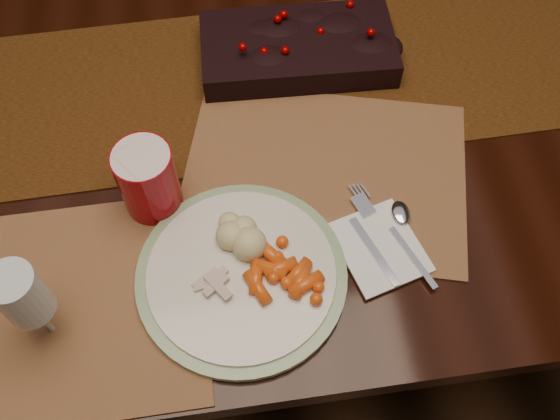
{
  "coord_description": "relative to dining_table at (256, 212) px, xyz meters",
  "views": [
    {
      "loc": [
        -0.04,
        -0.69,
        1.55
      ],
      "look_at": [
        0.02,
        -0.25,
        0.8
      ],
      "focal_mm": 40.0,
      "sensor_mm": 36.0,
      "label": 1
    }
  ],
  "objects": [
    {
      "name": "turkey_shreds",
      "position": [
        -0.09,
        -0.34,
        0.4
      ],
      "size": [
        0.08,
        0.07,
        0.02
      ],
      "primitive_type": null,
      "rotation": [
        0.0,
        0.0,
        -0.14
      ],
      "color": "#B5A198",
      "rests_on": "dinner_plate"
    },
    {
      "name": "baby_carrots",
      "position": [
        0.0,
        -0.34,
        0.4
      ],
      "size": [
        0.11,
        0.1,
        0.02
      ],
      "primitive_type": null,
      "rotation": [
        0.0,
        0.0,
        -0.13
      ],
      "color": "#DF4D11",
      "rests_on": "dinner_plate"
    },
    {
      "name": "floor",
      "position": [
        0.0,
        0.0,
        -0.38
      ],
      "size": [
        5.0,
        5.0,
        0.0
      ],
      "primitive_type": "plane",
      "color": "black",
      "rests_on": "ground"
    },
    {
      "name": "placemat_second",
      "position": [
        -0.32,
        -0.33,
        0.38
      ],
      "size": [
        0.44,
        0.32,
        0.0
      ],
      "primitive_type": "cube",
      "rotation": [
        0.0,
        0.0,
        0.0
      ],
      "color": "olive",
      "rests_on": "dining_table"
    },
    {
      "name": "red_cup",
      "position": [
        -0.16,
        -0.18,
        0.44
      ],
      "size": [
        0.11,
        0.11,
        0.12
      ],
      "primitive_type": "cylinder",
      "rotation": [
        0.0,
        0.0,
        0.31
      ],
      "color": "#97030C",
      "rests_on": "placemat_main"
    },
    {
      "name": "spoon",
      "position": [
        0.2,
        -0.31,
        0.39
      ],
      "size": [
        0.07,
        0.14,
        0.0
      ],
      "primitive_type": null,
      "rotation": [
        0.0,
        0.0,
        0.36
      ],
      "color": "white",
      "rests_on": "napkin"
    },
    {
      "name": "fork",
      "position": [
        0.14,
        -0.29,
        0.39
      ],
      "size": [
        0.07,
        0.15,
        0.0
      ],
      "primitive_type": null,
      "rotation": [
        0.0,
        0.0,
        0.35
      ],
      "color": "#B6B5C8",
      "rests_on": "napkin"
    },
    {
      "name": "napkin",
      "position": [
        0.15,
        -0.31,
        0.38
      ],
      "size": [
        0.14,
        0.15,
        0.0
      ],
      "primitive_type": "cube",
      "rotation": [
        0.0,
        0.0,
        0.27
      ],
      "color": "white",
      "rests_on": "placemat_main"
    },
    {
      "name": "table_runner",
      "position": [
        0.05,
        0.03,
        0.38
      ],
      "size": [
        1.71,
        0.38,
        0.0
      ],
      "primitive_type": "cube",
      "rotation": [
        0.0,
        0.0,
        0.02
      ],
      "color": "#37240D",
      "rests_on": "dining_table"
    },
    {
      "name": "centerpiece",
      "position": [
        0.1,
        0.07,
        0.41
      ],
      "size": [
        0.33,
        0.18,
        0.07
      ],
      "primitive_type": null,
      "rotation": [
        0.0,
        0.0,
        -0.04
      ],
      "color": "black",
      "rests_on": "table_runner"
    },
    {
      "name": "dinner_plate",
      "position": [
        -0.05,
        -0.32,
        0.39
      ],
      "size": [
        0.38,
        0.38,
        0.02
      ],
      "primitive_type": "cylinder",
      "rotation": [
        0.0,
        0.0,
        -0.38
      ],
      "color": "silver",
      "rests_on": "placemat_main"
    },
    {
      "name": "mashed_potatoes",
      "position": [
        -0.04,
        -0.27,
        0.42
      ],
      "size": [
        0.1,
        0.09,
        0.05
      ],
      "primitive_type": null,
      "rotation": [
        0.0,
        0.0,
        -0.29
      ],
      "color": "tan",
      "rests_on": "dinner_plate"
    },
    {
      "name": "placemat_main",
      "position": [
        0.1,
        -0.17,
        0.38
      ],
      "size": [
        0.5,
        0.42,
        0.0
      ],
      "primitive_type": "cube",
      "rotation": [
        0.0,
        0.0,
        -0.27
      ],
      "color": "olive",
      "rests_on": "dining_table"
    },
    {
      "name": "dining_table",
      "position": [
        0.0,
        0.0,
        0.0
      ],
      "size": [
        1.8,
        1.0,
        0.75
      ],
      "primitive_type": "cube",
      "color": "black",
      "rests_on": "floor"
    },
    {
      "name": "wine_glass",
      "position": [
        -0.31,
        -0.36,
        0.46
      ],
      "size": [
        0.06,
        0.06,
        0.16
      ],
      "primitive_type": null,
      "rotation": [
        0.0,
        0.0,
        0.02
      ],
      "color": "silver",
      "rests_on": "dining_table"
    }
  ]
}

